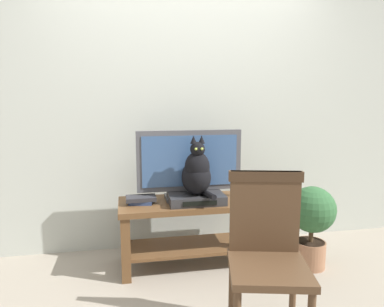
{
  "coord_description": "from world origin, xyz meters",
  "views": [
    {
      "loc": [
        -0.53,
        -2.23,
        1.37
      ],
      "look_at": [
        -0.02,
        0.44,
        0.94
      ],
      "focal_mm": 33.05,
      "sensor_mm": 36.0,
      "label": 1
    }
  ],
  "objects": [
    {
      "name": "tv_stand",
      "position": [
        -0.02,
        0.49,
        0.38
      ],
      "size": [
        1.16,
        0.48,
        0.55
      ],
      "color": "brown",
      "rests_on": "ground"
    },
    {
      "name": "back_wall",
      "position": [
        0.0,
        0.99,
        1.4
      ],
      "size": [
        7.0,
        0.12,
        2.8
      ],
      "primitive_type": "cube",
      "color": "#B7BCB2",
      "rests_on": "ground"
    },
    {
      "name": "book_stack",
      "position": [
        -0.42,
        0.49,
        0.58
      ],
      "size": [
        0.23,
        0.15,
        0.06
      ],
      "color": "#33477A",
      "rests_on": "tv_stand"
    },
    {
      "name": "media_box",
      "position": [
        0.01,
        0.43,
        0.58
      ],
      "size": [
        0.44,
        0.28,
        0.07
      ],
      "color": "#2D2D30",
      "rests_on": "tv_stand"
    },
    {
      "name": "cat",
      "position": [
        0.01,
        0.41,
        0.79
      ],
      "size": [
        0.23,
        0.34,
        0.47
      ],
      "color": "black",
      "rests_on": "media_box"
    },
    {
      "name": "tv",
      "position": [
        -0.02,
        0.55,
        0.84
      ],
      "size": [
        0.86,
        0.2,
        0.57
      ],
      "color": "#4C4C51",
      "rests_on": "tv_stand"
    },
    {
      "name": "wooden_chair",
      "position": [
        0.23,
        -0.47,
        0.55
      ],
      "size": [
        0.51,
        0.51,
        0.96
      ],
      "color": "#513823",
      "rests_on": "ground"
    },
    {
      "name": "potted_plant",
      "position": [
        0.93,
        0.27,
        0.41
      ],
      "size": [
        0.37,
        0.37,
        0.67
      ],
      "color": "#9E6B4C",
      "rests_on": "ground"
    },
    {
      "name": "ground_plane",
      "position": [
        0.0,
        0.0,
        0.0
      ],
      "size": [
        12.0,
        12.0,
        0.0
      ],
      "primitive_type": "plane",
      "color": "gray"
    }
  ]
}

